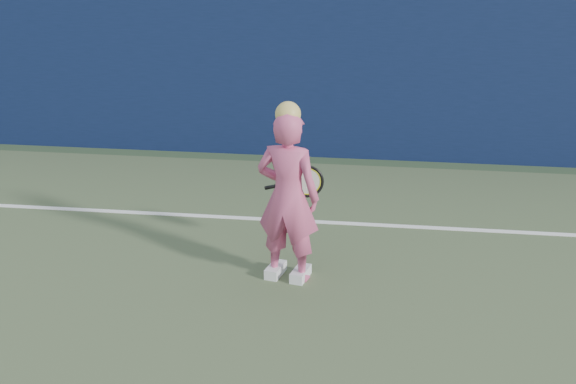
# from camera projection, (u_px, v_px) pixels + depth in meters

# --- Properties ---
(backstop_wall) EXTENTS (24.00, 0.40, 2.50)m
(backstop_wall) POSITION_uv_depth(u_px,v_px,m) (394.00, 63.00, 10.31)
(backstop_wall) COLOR #0C1735
(backstop_wall) RESTS_ON ground
(player) EXTENTS (0.63, 0.48, 1.63)m
(player) POSITION_uv_depth(u_px,v_px,m) (288.00, 196.00, 7.01)
(player) COLOR #CE507C
(player) RESTS_ON ground
(racket) EXTENTS (0.57, 0.15, 0.31)m
(racket) POSITION_uv_depth(u_px,v_px,m) (304.00, 182.00, 7.41)
(racket) COLOR black
(racket) RESTS_ON ground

